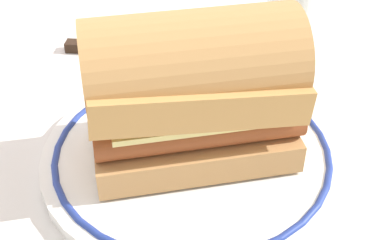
# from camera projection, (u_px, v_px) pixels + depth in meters

# --- Properties ---
(ground_plane) EXTENTS (1.50, 1.50, 0.00)m
(ground_plane) POSITION_uv_depth(u_px,v_px,m) (236.00, 165.00, 0.46)
(ground_plane) COLOR silver
(plate) EXTENTS (0.27, 0.27, 0.01)m
(plate) POSITION_uv_depth(u_px,v_px,m) (192.00, 153.00, 0.47)
(plate) COLOR white
(plate) RESTS_ON ground_plane
(sausage_sandwich) EXTENTS (0.20, 0.16, 0.13)m
(sausage_sandwich) POSITION_uv_depth(u_px,v_px,m) (192.00, 87.00, 0.42)
(sausage_sandwich) COLOR tan
(sausage_sandwich) RESTS_ON plate
(drinking_glass) EXTENTS (0.06, 0.06, 0.11)m
(drinking_glass) POSITION_uv_depth(u_px,v_px,m) (291.00, 19.00, 0.59)
(drinking_glass) COLOR silver
(drinking_glass) RESTS_ON ground_plane
(butter_knife) EXTENTS (0.12, 0.10, 0.01)m
(butter_knife) POSITION_uv_depth(u_px,v_px,m) (113.00, 49.00, 0.62)
(butter_knife) COLOR silver
(butter_knife) RESTS_ON ground_plane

